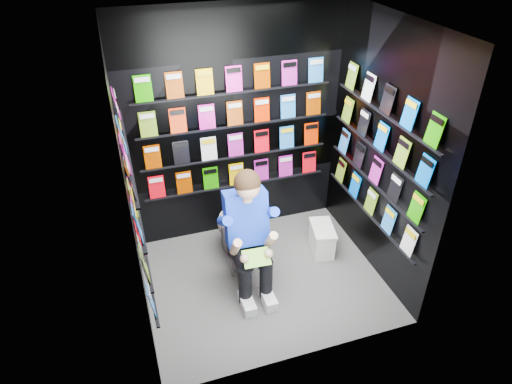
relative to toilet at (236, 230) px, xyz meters
name	(u,v)px	position (x,y,z in m)	size (l,w,h in m)	color
floor	(263,279)	(0.17, -0.45, -0.37)	(2.40, 2.40, 0.00)	#565653
ceiling	(266,23)	(0.17, -0.45, 2.23)	(2.40, 2.40, 0.00)	white
wall_back	(234,129)	(0.17, 0.55, 0.93)	(2.40, 0.04, 2.60)	black
wall_front	(309,240)	(0.17, -1.45, 0.93)	(2.40, 0.04, 2.60)	black
wall_left	(129,196)	(-1.03, -0.45, 0.93)	(0.04, 2.00, 2.60)	black
wall_right	(381,154)	(1.37, -0.45, 0.93)	(0.04, 2.00, 2.60)	black
comics_back	(235,129)	(0.17, 0.52, 0.94)	(2.10, 0.06, 1.37)	#F22B00
comics_left	(132,195)	(-1.00, -0.45, 0.94)	(0.06, 1.70, 1.37)	#F22B00
comics_right	(379,154)	(1.34, -0.45, 0.94)	(0.06, 1.70, 1.37)	#F22B00
toilet	(236,230)	(0.00, 0.00, 0.00)	(0.42, 0.75, 0.73)	white
longbox	(322,240)	(0.95, -0.20, -0.22)	(0.22, 0.39, 0.30)	white
longbox_lid	(323,228)	(0.95, -0.20, -0.06)	(0.24, 0.41, 0.03)	white
reader	(245,218)	(0.00, -0.38, 0.43)	(0.56, 0.82, 1.50)	#1B3AC6
held_comic	(257,258)	(0.00, -0.73, 0.21)	(0.26, 0.01, 0.18)	#20964E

